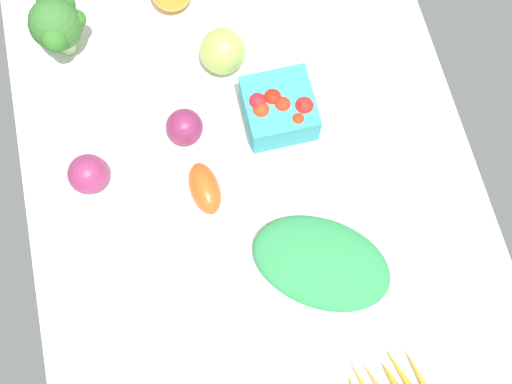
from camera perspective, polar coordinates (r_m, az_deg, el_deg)
name	(u,v)px	position (r cm, az deg, el deg)	size (l,w,h in cm)	color
tablecloth	(256,197)	(100.07, 0.00, -0.51)	(104.00, 76.00, 2.00)	white
roma_tomato	(205,188)	(97.29, -4.96, 0.34)	(9.18, 4.87, 4.87)	#D94E1A
leafy_greens_clump	(321,263)	(94.88, 6.34, -6.82)	(22.45, 14.49, 4.18)	#2C8346
red_onion_center	(184,127)	(100.68, -6.93, 6.25)	(6.33, 6.33, 6.33)	#77224A
berry_basket	(279,108)	(100.67, 2.22, 8.07)	(11.52, 11.52, 7.90)	teal
broccoli_head	(57,23)	(109.17, -18.72, 15.21)	(11.49, 9.73, 12.48)	#A0BE7C
red_onion_near_basket	(88,174)	(100.53, -15.89, 1.67)	(6.77, 6.77, 6.77)	#862854
heirloom_tomato_green	(221,52)	(105.62, -3.42, 13.37)	(8.09, 8.09, 8.09)	#95B24D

